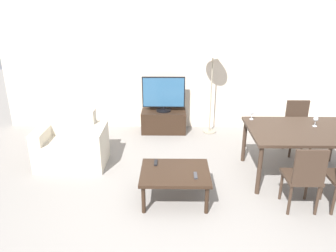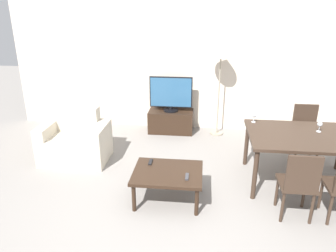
{
  "view_description": "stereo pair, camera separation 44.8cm",
  "coord_description": "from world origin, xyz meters",
  "px_view_note": "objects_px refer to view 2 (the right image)",
  "views": [
    {
      "loc": [
        -0.17,
        -2.88,
        2.41
      ],
      "look_at": [
        -0.22,
        1.65,
        0.65
      ],
      "focal_mm": 35.0,
      "sensor_mm": 36.0,
      "label": 1
    },
    {
      "loc": [
        0.28,
        -2.85,
        2.41
      ],
      "look_at": [
        -0.22,
        1.65,
        0.65
      ],
      "focal_mm": 35.0,
      "sensor_mm": 36.0,
      "label": 2
    }
  ],
  "objects_px": {
    "dining_table": "(304,140)",
    "wine_glass_left": "(254,116)",
    "armchair": "(76,142)",
    "remote_secondary": "(151,162)",
    "tv_stand": "(171,121)",
    "remote_primary": "(187,177)",
    "dining_chair_near": "(299,182)",
    "floor_lamp": "(221,52)",
    "tv": "(171,94)",
    "dining_chair_far": "(305,129)",
    "wine_glass_center": "(320,125)",
    "coffee_table": "(168,175)"
  },
  "relations": [
    {
      "from": "tv",
      "to": "dining_chair_far",
      "type": "distance_m",
      "value": 2.41
    },
    {
      "from": "tv",
      "to": "armchair",
      "type": "bearing_deg",
      "value": -135.55
    },
    {
      "from": "dining_table",
      "to": "wine_glass_left",
      "type": "bearing_deg",
      "value": 146.74
    },
    {
      "from": "armchair",
      "to": "dining_chair_near",
      "type": "distance_m",
      "value": 3.31
    },
    {
      "from": "dining_chair_near",
      "to": "remote_secondary",
      "type": "distance_m",
      "value": 1.82
    },
    {
      "from": "tv",
      "to": "remote_secondary",
      "type": "xyz_separation_m",
      "value": [
        -0.05,
        -2.1,
        -0.34
      ]
    },
    {
      "from": "tv_stand",
      "to": "dining_table",
      "type": "xyz_separation_m",
      "value": [
        1.97,
        -1.7,
        0.45
      ]
    },
    {
      "from": "dining_table",
      "to": "floor_lamp",
      "type": "relative_size",
      "value": 0.85
    },
    {
      "from": "tv_stand",
      "to": "wine_glass_left",
      "type": "height_order",
      "value": "wine_glass_left"
    },
    {
      "from": "wine_glass_left",
      "to": "remote_secondary",
      "type": "bearing_deg",
      "value": -149.98
    },
    {
      "from": "armchair",
      "to": "wine_glass_center",
      "type": "bearing_deg",
      "value": -3.46
    },
    {
      "from": "armchair",
      "to": "coffee_table",
      "type": "height_order",
      "value": "armchair"
    },
    {
      "from": "floor_lamp",
      "to": "tv_stand",
      "type": "bearing_deg",
      "value": 177.86
    },
    {
      "from": "wine_glass_left",
      "to": "wine_glass_center",
      "type": "height_order",
      "value": "same"
    },
    {
      "from": "tv_stand",
      "to": "dining_chair_far",
      "type": "distance_m",
      "value": 2.41
    },
    {
      "from": "dining_table",
      "to": "floor_lamp",
      "type": "bearing_deg",
      "value": 123.19
    },
    {
      "from": "armchair",
      "to": "tv",
      "type": "distance_m",
      "value": 1.98
    },
    {
      "from": "floor_lamp",
      "to": "remote_secondary",
      "type": "height_order",
      "value": "floor_lamp"
    },
    {
      "from": "dining_chair_far",
      "to": "floor_lamp",
      "type": "height_order",
      "value": "floor_lamp"
    },
    {
      "from": "armchair",
      "to": "floor_lamp",
      "type": "relative_size",
      "value": 0.59
    },
    {
      "from": "coffee_table",
      "to": "wine_glass_left",
      "type": "bearing_deg",
      "value": 41.59
    },
    {
      "from": "coffee_table",
      "to": "tv",
      "type": "bearing_deg",
      "value": 94.92
    },
    {
      "from": "tv",
      "to": "dining_chair_far",
      "type": "relative_size",
      "value": 0.93
    },
    {
      "from": "dining_chair_near",
      "to": "wine_glass_left",
      "type": "bearing_deg",
      "value": 106.23
    },
    {
      "from": "armchair",
      "to": "remote_secondary",
      "type": "bearing_deg",
      "value": -29.47
    },
    {
      "from": "floor_lamp",
      "to": "wine_glass_left",
      "type": "height_order",
      "value": "floor_lamp"
    },
    {
      "from": "tv_stand",
      "to": "wine_glass_left",
      "type": "xyz_separation_m",
      "value": [
        1.35,
        -1.29,
        0.62
      ]
    },
    {
      "from": "remote_primary",
      "to": "wine_glass_left",
      "type": "relative_size",
      "value": 1.03
    },
    {
      "from": "floor_lamp",
      "to": "wine_glass_center",
      "type": "distance_m",
      "value": 2.13
    },
    {
      "from": "dining_table",
      "to": "remote_secondary",
      "type": "distance_m",
      "value": 2.08
    },
    {
      "from": "armchair",
      "to": "dining_chair_near",
      "type": "xyz_separation_m",
      "value": [
        3.09,
        -1.18,
        0.18
      ]
    },
    {
      "from": "tv_stand",
      "to": "armchair",
      "type": "bearing_deg",
      "value": -135.5
    },
    {
      "from": "tv_stand",
      "to": "floor_lamp",
      "type": "distance_m",
      "value": 1.6
    },
    {
      "from": "dining_table",
      "to": "remote_primary",
      "type": "distance_m",
      "value": 1.71
    },
    {
      "from": "tv_stand",
      "to": "dining_chair_near",
      "type": "height_order",
      "value": "dining_chair_near"
    },
    {
      "from": "wine_glass_left",
      "to": "remote_primary",
      "type": "bearing_deg",
      "value": -128.44
    },
    {
      "from": "floor_lamp",
      "to": "wine_glass_center",
      "type": "height_order",
      "value": "floor_lamp"
    },
    {
      "from": "armchair",
      "to": "wine_glass_left",
      "type": "xyz_separation_m",
      "value": [
        2.73,
        0.06,
        0.53
      ]
    },
    {
      "from": "armchair",
      "to": "tv_stand",
      "type": "bearing_deg",
      "value": 44.5
    },
    {
      "from": "tv",
      "to": "dining_chair_far",
      "type": "bearing_deg",
      "value": -20.98
    },
    {
      "from": "dining_table",
      "to": "wine_glass_center",
      "type": "height_order",
      "value": "wine_glass_center"
    },
    {
      "from": "armchair",
      "to": "coffee_table",
      "type": "distance_m",
      "value": 1.85
    },
    {
      "from": "coffee_table",
      "to": "dining_chair_far",
      "type": "relative_size",
      "value": 1.0
    },
    {
      "from": "tv_stand",
      "to": "dining_chair_far",
      "type": "bearing_deg",
      "value": -21.03
    },
    {
      "from": "wine_glass_center",
      "to": "dining_table",
      "type": "bearing_deg",
      "value": -148.29
    },
    {
      "from": "dining_table",
      "to": "wine_glass_left",
      "type": "xyz_separation_m",
      "value": [
        -0.62,
        0.41,
        0.17
      ]
    },
    {
      "from": "wine_glass_left",
      "to": "wine_glass_center",
      "type": "distance_m",
      "value": 0.88
    },
    {
      "from": "coffee_table",
      "to": "wine_glass_center",
      "type": "distance_m",
      "value": 2.17
    },
    {
      "from": "wine_glass_left",
      "to": "dining_chair_far",
      "type": "bearing_deg",
      "value": 25.98
    },
    {
      "from": "coffee_table",
      "to": "tv_stand",
      "type": "bearing_deg",
      "value": 94.92
    }
  ]
}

